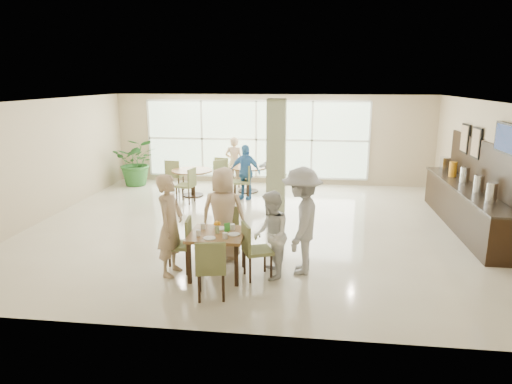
# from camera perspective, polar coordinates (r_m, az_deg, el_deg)

# --- Properties ---
(ground) EXTENTS (10.00, 10.00, 0.00)m
(ground) POSITION_cam_1_polar(r_m,az_deg,el_deg) (10.40, -0.28, -4.28)
(ground) COLOR beige
(ground) RESTS_ON ground
(room_shell) EXTENTS (10.00, 10.00, 10.00)m
(room_shell) POSITION_cam_1_polar(r_m,az_deg,el_deg) (10.00, -0.29, 5.03)
(room_shell) COLOR white
(room_shell) RESTS_ON ground
(window_bank) EXTENTS (7.00, 0.04, 7.00)m
(window_bank) POSITION_cam_1_polar(r_m,az_deg,el_deg) (14.48, 0.02, 6.58)
(window_bank) COLOR silver
(window_bank) RESTS_ON ground
(column) EXTENTS (0.45, 0.45, 2.80)m
(column) POSITION_cam_1_polar(r_m,az_deg,el_deg) (11.18, 2.54, 4.39)
(column) COLOR #686E4C
(column) RESTS_ON ground
(main_table) EXTENTS (0.92, 0.92, 0.75)m
(main_table) POSITION_cam_1_polar(r_m,az_deg,el_deg) (7.70, -4.86, -5.82)
(main_table) COLOR brown
(main_table) RESTS_ON ground
(round_table_left) EXTENTS (1.17, 1.17, 0.75)m
(round_table_left) POSITION_cam_1_polar(r_m,az_deg,el_deg) (13.10, -7.97, 2.05)
(round_table_left) COLOR brown
(round_table_left) RESTS_ON ground
(round_table_right) EXTENTS (1.09, 1.09, 0.75)m
(round_table_right) POSITION_cam_1_polar(r_m,az_deg,el_deg) (13.45, -0.99, 2.43)
(round_table_right) COLOR brown
(round_table_right) RESTS_ON ground
(chairs_main_table) EXTENTS (1.95, 2.07, 0.95)m
(chairs_main_table) POSITION_cam_1_polar(r_m,az_deg,el_deg) (7.76, -4.76, -7.06)
(chairs_main_table) COLOR brown
(chairs_main_table) RESTS_ON ground
(chairs_table_left) EXTENTS (2.05, 1.79, 0.95)m
(chairs_table_left) POSITION_cam_1_polar(r_m,az_deg,el_deg) (13.15, -7.65, 1.62)
(chairs_table_left) COLOR brown
(chairs_table_left) RESTS_ON ground
(chairs_table_right) EXTENTS (2.21, 1.88, 0.95)m
(chairs_table_right) POSITION_cam_1_polar(r_m,az_deg,el_deg) (13.50, -1.08, 2.06)
(chairs_table_right) COLOR brown
(chairs_table_right) RESTS_ON ground
(tabletop_clutter) EXTENTS (0.72, 0.71, 0.21)m
(tabletop_clutter) POSITION_cam_1_polar(r_m,az_deg,el_deg) (7.63, -4.78, -4.74)
(tabletop_clutter) COLOR white
(tabletop_clutter) RESTS_ON main_table
(buffet_counter) EXTENTS (0.64, 4.70, 1.95)m
(buffet_counter) POSITION_cam_1_polar(r_m,az_deg,el_deg) (11.19, 24.71, -1.32)
(buffet_counter) COLOR black
(buffet_counter) RESTS_ON ground
(wall_tv) EXTENTS (0.06, 1.00, 0.58)m
(wall_tv) POSITION_cam_1_polar(r_m,az_deg,el_deg) (9.96, 28.81, 5.89)
(wall_tv) COLOR black
(wall_tv) RESTS_ON ground
(framed_art_a) EXTENTS (0.05, 0.55, 0.70)m
(framed_art_a) POSITION_cam_1_polar(r_m,az_deg,el_deg) (11.49, 25.82, 5.55)
(framed_art_a) COLOR black
(framed_art_a) RESTS_ON ground
(framed_art_b) EXTENTS (0.05, 0.55, 0.70)m
(framed_art_b) POSITION_cam_1_polar(r_m,az_deg,el_deg) (12.24, 24.66, 6.10)
(framed_art_b) COLOR black
(framed_art_b) RESTS_ON ground
(potted_plant) EXTENTS (1.56, 1.56, 1.48)m
(potted_plant) POSITION_cam_1_polar(r_m,az_deg,el_deg) (14.75, -14.67, 3.67)
(potted_plant) COLOR #296227
(potted_plant) RESTS_ON ground
(teen_left) EXTENTS (0.49, 0.68, 1.74)m
(teen_left) POSITION_cam_1_polar(r_m,az_deg,el_deg) (7.80, -10.67, -4.08)
(teen_left) COLOR tan
(teen_left) RESTS_ON ground
(teen_far) EXTENTS (0.85, 0.49, 1.72)m
(teen_far) POSITION_cam_1_polar(r_m,az_deg,el_deg) (8.37, -4.09, -2.68)
(teen_far) COLOR tan
(teen_far) RESTS_ON ground
(teen_right) EXTENTS (0.66, 0.80, 1.48)m
(teen_right) POSITION_cam_1_polar(r_m,az_deg,el_deg) (7.58, 1.87, -5.42)
(teen_right) COLOR white
(teen_right) RESTS_ON ground
(teen_standing) EXTENTS (0.80, 1.25, 1.84)m
(teen_standing) POSITION_cam_1_polar(r_m,az_deg,el_deg) (7.75, 5.71, -3.62)
(teen_standing) COLOR #ABABAD
(teen_standing) RESTS_ON ground
(adult_a) EXTENTS (0.99, 0.72, 1.52)m
(adult_a) POSITION_cam_1_polar(r_m,az_deg,el_deg) (12.61, -1.37, 2.53)
(adult_a) COLOR #3F80BF
(adult_a) RESTS_ON ground
(adult_b) EXTENTS (1.03, 1.61, 1.61)m
(adult_b) POSITION_cam_1_polar(r_m,az_deg,el_deg) (13.40, 2.41, 3.40)
(adult_b) COLOR white
(adult_b) RESTS_ON ground
(adult_standing) EXTENTS (0.58, 0.38, 1.56)m
(adult_standing) POSITION_cam_1_polar(r_m,az_deg,el_deg) (13.99, -2.74, 3.74)
(adult_standing) COLOR tan
(adult_standing) RESTS_ON ground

